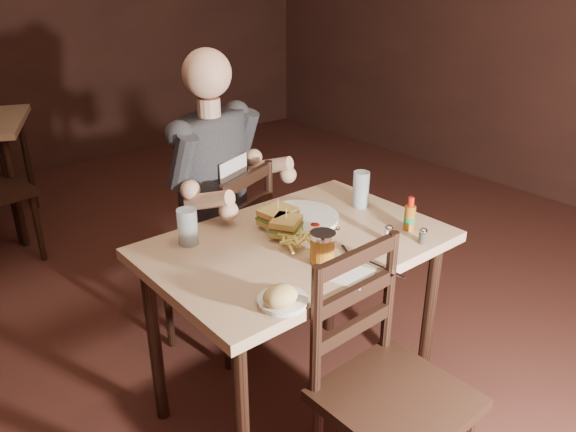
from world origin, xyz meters
TOP-DOWN VIEW (x-y plane):
  - room_shell at (0.00, 0.00)m, footprint 7.00×7.00m
  - main_table at (0.01, -0.16)m, footprint 1.08×0.72m
  - chair_far at (0.02, 0.42)m, footprint 0.55×0.57m
  - chair_near at (-0.06, -0.72)m, footprint 0.43×0.47m
  - diner at (0.04, 0.38)m, footprint 0.65×0.58m
  - dinner_plate at (0.13, -0.04)m, footprint 0.31×0.31m
  - sandwich_left at (0.03, -0.03)m, footprint 0.14×0.12m
  - sandwich_right at (-0.00, -0.12)m, footprint 0.15×0.14m
  - fries_pile at (-0.01, -0.19)m, footprint 0.22×0.16m
  - ketchup_dollop at (0.12, -0.14)m, footprint 0.04×0.04m
  - glass_left at (-0.31, 0.07)m, footprint 0.07×0.07m
  - glass_right at (0.42, -0.09)m, footprint 0.07×0.07m
  - hot_sauce at (0.40, -0.36)m, footprint 0.04×0.04m
  - salt_shaker at (0.26, -0.38)m, footprint 0.03×0.03m
  - pepper_shaker at (0.35, -0.47)m, footprint 0.03×0.03m
  - syrup_dispenser at (-0.03, -0.34)m, footprint 0.09×0.09m
  - napkin at (-0.02, -0.46)m, footprint 0.18×0.17m
  - knife at (0.09, -0.49)m, footprint 0.03×0.21m
  - fork at (0.07, -0.36)m, footprint 0.07×0.13m
  - side_plate at (-0.29, -0.45)m, footprint 0.15×0.15m
  - bread_roll at (-0.32, -0.47)m, footprint 0.11×0.09m

SIDE VIEW (x-z plane):
  - chair_far at x=0.02m, z-range 0.00..0.90m
  - chair_near at x=-0.06m, z-range 0.00..0.91m
  - main_table at x=0.01m, z-range 0.29..1.06m
  - napkin at x=-0.02m, z-range 0.77..0.77m
  - fork at x=0.07m, z-range 0.77..0.78m
  - knife at x=0.09m, z-range 0.77..0.78m
  - side_plate at x=-0.29m, z-range 0.77..0.78m
  - dinner_plate at x=0.13m, z-range 0.77..0.79m
  - ketchup_dollop at x=0.12m, z-range 0.79..0.80m
  - pepper_shaker at x=0.35m, z-range 0.77..0.83m
  - salt_shaker at x=0.26m, z-range 0.77..0.83m
  - fries_pile at x=-0.01m, z-range 0.79..0.82m
  - bread_roll at x=-0.32m, z-range 0.78..0.85m
  - syrup_dispenser at x=-0.03m, z-range 0.77..0.88m
  - glass_left at x=-0.31m, z-range 0.77..0.90m
  - hot_sauce at x=0.40m, z-range 0.77..0.90m
  - sandwich_right at x=0.00m, z-range 0.79..0.89m
  - sandwich_left at x=0.03m, z-range 0.79..0.89m
  - glass_right at x=0.42m, z-range 0.77..0.92m
  - diner at x=0.04m, z-range 0.47..1.40m
  - room_shell at x=0.00m, z-range -2.10..4.90m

